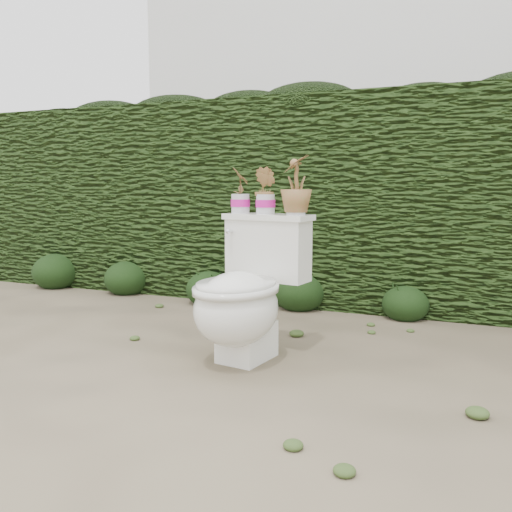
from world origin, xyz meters
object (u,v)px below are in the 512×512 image
at_px(potted_plant_left, 240,192).
at_px(potted_plant_center, 266,192).
at_px(toilet, 245,295).
at_px(potted_plant_right, 296,187).

relative_size(potted_plant_left, potted_plant_center, 1.01).
xyz_separation_m(toilet, potted_plant_right, (0.21, 0.21, 0.57)).
bearing_deg(potted_plant_center, potted_plant_right, 23.30).
distance_m(toilet, potted_plant_left, 0.62).
distance_m(toilet, potted_plant_right, 0.65).
height_order(potted_plant_left, potted_plant_right, potted_plant_right).
distance_m(potted_plant_center, potted_plant_right, 0.19).
relative_size(potted_plant_left, potted_plant_right, 0.81).
bearing_deg(potted_plant_center, toilet, -62.89).
height_order(toilet, potted_plant_center, potted_plant_center).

